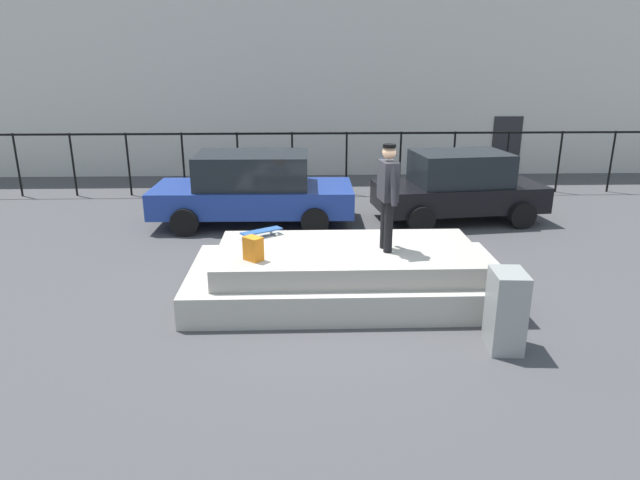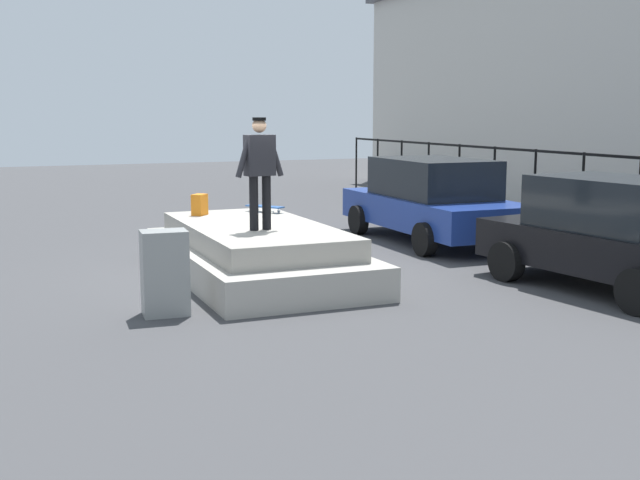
# 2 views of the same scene
# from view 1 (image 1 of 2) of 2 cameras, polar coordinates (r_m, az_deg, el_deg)

# --- Properties ---
(ground_plane) EXTENTS (60.00, 60.00, 0.00)m
(ground_plane) POSITION_cam_1_polar(r_m,az_deg,el_deg) (9.74, 1.41, -5.48)
(ground_plane) COLOR #424244
(concrete_ledge) EXTENTS (5.30, 2.57, 0.85)m
(concrete_ledge) POSITION_cam_1_polar(r_m,az_deg,el_deg) (9.56, 2.76, -3.45)
(concrete_ledge) COLOR #ADA89E
(concrete_ledge) RESTS_ON ground_plane
(skateboarder) EXTENTS (0.30, 0.83, 1.74)m
(skateboarder) POSITION_cam_1_polar(r_m,az_deg,el_deg) (9.09, 6.89, 5.05)
(skateboarder) COLOR black
(skateboarder) RESTS_ON concrete_ledge
(skateboard) EXTENTS (0.75, 0.59, 0.12)m
(skateboard) POSITION_cam_1_polar(r_m,az_deg,el_deg) (10.01, -5.96, 0.88)
(skateboard) COLOR #264C8C
(skateboard) RESTS_ON concrete_ledge
(backpack) EXTENTS (0.34, 0.34, 0.38)m
(backpack) POSITION_cam_1_polar(r_m,az_deg,el_deg) (8.83, -6.78, -0.87)
(backpack) COLOR orange
(backpack) RESTS_ON concrete_ledge
(car_blue_sedan_near) EXTENTS (4.82, 2.31, 1.73)m
(car_blue_sedan_near) POSITION_cam_1_polar(r_m,az_deg,el_deg) (13.78, -6.80, 5.23)
(car_blue_sedan_near) COLOR navy
(car_blue_sedan_near) RESTS_ON ground_plane
(car_black_sedan_mid) EXTENTS (4.24, 2.42, 1.71)m
(car_black_sedan_mid) POSITION_cam_1_polar(r_m,az_deg,el_deg) (14.35, 13.90, 5.29)
(car_black_sedan_mid) COLOR black
(car_black_sedan_mid) RESTS_ON ground_plane
(utility_box) EXTENTS (0.48, 0.63, 1.14)m
(utility_box) POSITION_cam_1_polar(r_m,az_deg,el_deg) (8.18, 18.33, -6.82)
(utility_box) COLOR gray
(utility_box) RESTS_ON ground_plane
(fence_row) EXTENTS (24.06, 0.06, 1.84)m
(fence_row) POSITION_cam_1_polar(r_m,az_deg,el_deg) (16.73, -0.06, 8.82)
(fence_row) COLOR black
(fence_row) RESTS_ON ground_plane
(warehouse_building) EXTENTS (33.67, 9.21, 7.26)m
(warehouse_building) POSITION_cam_1_polar(r_m,az_deg,el_deg) (23.78, -0.66, 17.32)
(warehouse_building) COLOR beige
(warehouse_building) RESTS_ON ground_plane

